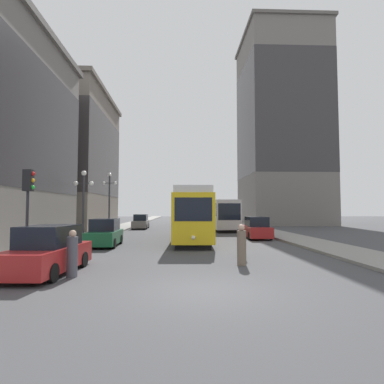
% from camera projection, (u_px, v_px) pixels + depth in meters
% --- Properties ---
extents(ground_plane, '(200.00, 200.00, 0.00)m').
position_uv_depth(ground_plane, '(204.00, 291.00, 9.24)').
color(ground_plane, '#424244').
extents(sidewalk_left, '(3.22, 120.00, 0.15)m').
position_uv_depth(sidewalk_left, '(130.00, 224.00, 48.82)').
color(sidewalk_left, gray).
rests_on(sidewalk_left, ground).
extents(sidewalk_right, '(3.22, 120.00, 0.15)m').
position_uv_depth(sidewalk_right, '(239.00, 224.00, 49.48)').
color(sidewalk_right, gray).
rests_on(sidewalk_right, ground).
extents(streetcar, '(3.05, 12.42, 3.89)m').
position_uv_depth(streetcar, '(193.00, 214.00, 24.26)').
color(streetcar, black).
rests_on(streetcar, ground).
extents(transit_bus, '(2.96, 12.82, 3.45)m').
position_uv_depth(transit_bus, '(220.00, 213.00, 37.70)').
color(transit_bus, black).
rests_on(transit_bus, ground).
extents(parked_car_left_near, '(1.95, 4.70, 1.82)m').
position_uv_depth(parked_car_left_near, '(141.00, 222.00, 39.40)').
color(parked_car_left_near, black).
rests_on(parked_car_left_near, ground).
extents(parked_car_left_mid, '(1.99, 4.29, 1.82)m').
position_uv_depth(parked_car_left_mid, '(105.00, 233.00, 20.59)').
color(parked_car_left_mid, black).
rests_on(parked_car_left_mid, ground).
extents(parked_car_right_far, '(2.07, 4.99, 1.82)m').
position_uv_depth(parked_car_right_far, '(256.00, 228.00, 26.17)').
color(parked_car_right_far, black).
rests_on(parked_car_right_far, ground).
extents(parked_car_left_far, '(2.08, 4.61, 1.82)m').
position_uv_depth(parked_car_left_far, '(48.00, 251.00, 11.78)').
color(parked_car_left_far, black).
rests_on(parked_car_left_far, ground).
extents(pedestrian_crossing_near, '(0.38, 0.38, 1.68)m').
position_uv_depth(pedestrian_crossing_near, '(241.00, 242.00, 15.75)').
color(pedestrian_crossing_near, black).
rests_on(pedestrian_crossing_near, ground).
extents(pedestrian_crossing_far, '(0.38, 0.38, 1.68)m').
position_uv_depth(pedestrian_crossing_far, '(72.00, 255.00, 11.21)').
color(pedestrian_crossing_far, '#4C4C56').
rests_on(pedestrian_crossing_far, ground).
extents(pedestrian_on_sidewalk, '(0.40, 0.40, 1.78)m').
position_uv_depth(pedestrian_on_sidewalk, '(242.00, 246.00, 13.55)').
color(pedestrian_on_sidewalk, '#6B5B4C').
rests_on(pedestrian_on_sidewalk, ground).
extents(traffic_light_near_left, '(0.47, 0.36, 4.04)m').
position_uv_depth(traffic_light_near_left, '(28.00, 191.00, 13.65)').
color(traffic_light_near_left, '#232328').
rests_on(traffic_light_near_left, sidewalk_left).
extents(lamp_post_left_near, '(1.41, 0.36, 5.07)m').
position_uv_depth(lamp_post_left_near, '(83.00, 194.00, 22.14)').
color(lamp_post_left_near, '#333338').
rests_on(lamp_post_left_near, sidewalk_left).
extents(lamp_post_left_far, '(1.41, 0.36, 5.87)m').
position_uv_depth(lamp_post_left_far, '(109.00, 194.00, 30.25)').
color(lamp_post_left_far, '#333338').
rests_on(lamp_post_left_far, sidewalk_left).
extents(building_left_midblock, '(13.46, 16.35, 17.45)m').
position_uv_depth(building_left_midblock, '(56.00, 159.00, 39.80)').
color(building_left_midblock, slate).
rests_on(building_left_midblock, ground).
extents(building_right_corner, '(13.08, 14.86, 32.29)m').
position_uv_depth(building_right_corner, '(281.00, 126.00, 52.88)').
color(building_right_corner, slate).
rests_on(building_right_corner, ground).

